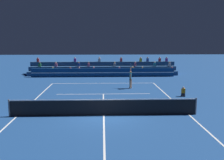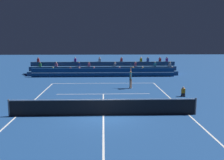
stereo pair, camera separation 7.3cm
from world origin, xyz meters
TOP-DOWN VIEW (x-y plane):
  - ground_plane at (0.00, 0.00)m, footprint 120.00×120.00m
  - court_lines at (0.00, 0.00)m, footprint 11.10×23.90m
  - tennis_net at (0.00, 0.00)m, footprint 12.00×0.10m
  - sponsor_banner_wall at (0.00, 16.65)m, footprint 18.00×0.26m
  - bleacher_stand at (0.01, 19.18)m, footprint 19.63×2.85m
  - ball_kid_courtside at (6.75, 5.25)m, footprint 0.30×0.36m
  - tennis_player at (2.66, 8.93)m, footprint 0.38×1.00m
  - tennis_ball at (-0.65, 4.20)m, footprint 0.07×0.07m

SIDE VIEW (x-z plane):
  - ground_plane at x=0.00m, z-range 0.00..0.00m
  - court_lines at x=0.00m, z-range 0.00..0.01m
  - tennis_ball at x=-0.65m, z-range 0.00..0.07m
  - ball_kid_courtside at x=6.75m, z-range -0.09..0.75m
  - tennis_net at x=0.00m, z-range -0.01..1.09m
  - sponsor_banner_wall at x=0.00m, z-range 0.00..1.10m
  - bleacher_stand at x=0.01m, z-range -0.49..1.79m
  - tennis_player at x=2.66m, z-range -0.25..2.23m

